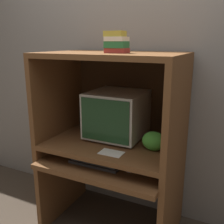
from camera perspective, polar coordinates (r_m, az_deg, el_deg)
name	(u,v)px	position (r m, az deg, el deg)	size (l,w,h in m)	color
wall_back	(133,64)	(2.25, 4.52, 10.31)	(6.00, 0.06, 2.60)	gray
desk_base	(109,184)	(2.13, -0.59, -15.39)	(1.01, 0.73, 0.63)	brown
desk_monitor_shelf	(112,145)	(2.03, 0.05, -7.10)	(1.01, 0.67, 0.12)	brown
hutch_upper	(114,84)	(1.94, 0.53, 6.21)	(1.01, 0.67, 0.67)	brown
crt_monitor	(117,114)	(2.05, 1.06, -0.47)	(0.42, 0.43, 0.37)	beige
keyboard	(96,162)	(1.94, -3.46, -10.84)	(0.38, 0.16, 0.03)	#2D2D30
mouse	(129,170)	(1.83, 3.73, -12.51)	(0.07, 0.05, 0.03)	#B7B7B7
snack_bag	(154,141)	(1.87, 9.05, -6.24)	(0.17, 0.12, 0.14)	green
book_stack	(116,42)	(1.77, 0.95, 14.93)	(0.15, 0.12, 0.14)	maroon
paper_card	(111,153)	(1.82, -0.17, -8.89)	(0.16, 0.11, 0.00)	white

